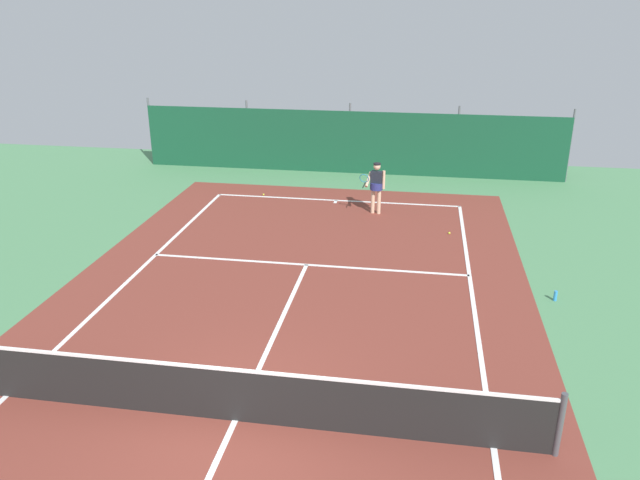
{
  "coord_description": "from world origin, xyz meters",
  "views": [
    {
      "loc": [
        2.73,
        -8.07,
        6.48
      ],
      "look_at": [
        0.43,
        5.94,
        0.9
      ],
      "focal_mm": 35.0,
      "sensor_mm": 36.0,
      "label": 1
    }
  ],
  "objects_px": {
    "tennis_net": "(234,394)",
    "parked_car": "(332,137)",
    "tennis_ball_midcourt": "(449,233)",
    "tennis_player": "(376,184)",
    "tennis_ball_near_player": "(263,194)",
    "water_bottle": "(555,296)"
  },
  "relations": [
    {
      "from": "tennis_net",
      "to": "water_bottle",
      "type": "xyz_separation_m",
      "value": [
        5.95,
        5.35,
        -0.39
      ]
    },
    {
      "from": "tennis_ball_near_player",
      "to": "parked_car",
      "type": "height_order",
      "value": "parked_car"
    },
    {
      "from": "tennis_player",
      "to": "tennis_ball_near_player",
      "type": "bearing_deg",
      "value": -6.53
    },
    {
      "from": "tennis_player",
      "to": "tennis_ball_near_player",
      "type": "distance_m",
      "value": 4.29
    },
    {
      "from": "tennis_ball_midcourt",
      "to": "water_bottle",
      "type": "bearing_deg",
      "value": -60.18
    },
    {
      "from": "tennis_ball_near_player",
      "to": "tennis_ball_midcourt",
      "type": "relative_size",
      "value": 1.0
    },
    {
      "from": "tennis_net",
      "to": "parked_car",
      "type": "bearing_deg",
      "value": 93.36
    },
    {
      "from": "tennis_player",
      "to": "parked_car",
      "type": "distance_m",
      "value": 7.71
    },
    {
      "from": "parked_car",
      "to": "water_bottle",
      "type": "xyz_separation_m",
      "value": [
        7.02,
        -12.75,
        -0.72
      ]
    },
    {
      "from": "tennis_net",
      "to": "parked_car",
      "type": "relative_size",
      "value": 2.36
    },
    {
      "from": "parked_car",
      "to": "water_bottle",
      "type": "bearing_deg",
      "value": 121.92
    },
    {
      "from": "tennis_net",
      "to": "tennis_ball_midcourt",
      "type": "bearing_deg",
      "value": 68.27
    },
    {
      "from": "parked_car",
      "to": "tennis_ball_midcourt",
      "type": "bearing_deg",
      "value": 121.47
    },
    {
      "from": "tennis_net",
      "to": "water_bottle",
      "type": "distance_m",
      "value": 8.01
    },
    {
      "from": "parked_car",
      "to": "water_bottle",
      "type": "height_order",
      "value": "parked_car"
    },
    {
      "from": "tennis_net",
      "to": "tennis_ball_near_player",
      "type": "distance_m",
      "value": 12.36
    },
    {
      "from": "tennis_player",
      "to": "parked_car",
      "type": "xyz_separation_m",
      "value": [
        -2.48,
        7.3,
        -0.12
      ]
    },
    {
      "from": "tennis_player",
      "to": "parked_car",
      "type": "relative_size",
      "value": 0.38
    },
    {
      "from": "tennis_net",
      "to": "parked_car",
      "type": "distance_m",
      "value": 18.13
    },
    {
      "from": "tennis_player",
      "to": "tennis_ball_midcourt",
      "type": "distance_m",
      "value": 2.9
    },
    {
      "from": "tennis_player",
      "to": "tennis_ball_midcourt",
      "type": "bearing_deg",
      "value": 157.67
    },
    {
      "from": "tennis_net",
      "to": "tennis_ball_midcourt",
      "type": "height_order",
      "value": "tennis_net"
    }
  ]
}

